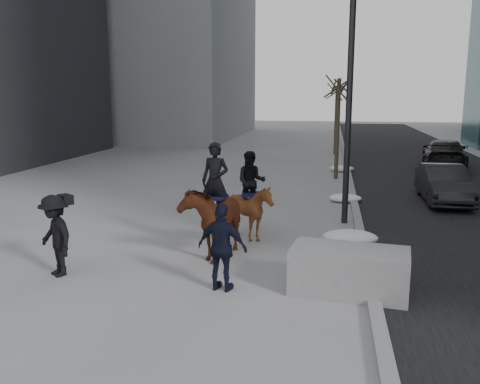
% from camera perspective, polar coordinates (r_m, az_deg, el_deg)
% --- Properties ---
extents(ground, '(120.00, 120.00, 0.00)m').
position_cam_1_polar(ground, '(11.50, -1.06, -8.50)').
color(ground, gray).
rests_on(ground, ground).
extents(road, '(8.00, 90.00, 0.01)m').
position_cam_1_polar(road, '(21.54, 23.06, -0.08)').
color(road, black).
rests_on(road, ground).
extents(curb, '(0.25, 90.00, 0.12)m').
position_cam_1_polar(curb, '(20.99, 12.38, 0.43)').
color(curb, gray).
rests_on(curb, ground).
extents(planter, '(2.37, 1.41, 0.89)m').
position_cam_1_polar(planter, '(10.22, 12.15, -8.65)').
color(planter, gray).
rests_on(planter, ground).
extents(car_near, '(1.41, 4.03, 1.33)m').
position_cam_1_polar(car_near, '(19.45, 21.91, 0.85)').
color(car_near, black).
rests_on(car_near, ground).
extents(car_far, '(2.90, 5.43, 1.50)m').
position_cam_1_polar(car_far, '(28.21, 21.94, 3.99)').
color(car_far, black).
rests_on(car_far, ground).
extents(tree_near, '(1.20, 1.20, 4.97)m').
position_cam_1_polar(tree_near, '(23.25, 10.91, 7.53)').
color(tree_near, '#342B1E').
rests_on(tree_near, ground).
extents(tree_far, '(1.20, 1.20, 4.75)m').
position_cam_1_polar(tree_far, '(32.61, 10.74, 8.32)').
color(tree_far, '#3B2A23').
rests_on(tree_far, ground).
extents(mounted_left, '(1.32, 2.23, 2.70)m').
position_cam_1_polar(mounted_left, '(12.17, -2.91, -2.46)').
color(mounted_left, '#49200E').
rests_on(mounted_left, ground).
extents(mounted_right, '(1.40, 1.53, 2.35)m').
position_cam_1_polar(mounted_right, '(13.39, 1.18, -1.46)').
color(mounted_right, '#4E280F').
rests_on(mounted_right, ground).
extents(feeder, '(1.10, 0.96, 1.75)m').
position_cam_1_polar(feeder, '(10.00, -1.99, -6.25)').
color(feeder, black).
rests_on(feeder, ground).
extents(camera_crew, '(1.30, 1.20, 1.75)m').
position_cam_1_polar(camera_crew, '(11.47, -20.03, -4.60)').
color(camera_crew, black).
rests_on(camera_crew, ground).
extents(lamppost, '(0.25, 1.46, 9.09)m').
position_cam_1_polar(lamppost, '(15.31, 12.36, 15.12)').
color(lamppost, black).
rests_on(lamppost, ground).
extents(snow_piles, '(1.41, 16.41, 0.36)m').
position_cam_1_polar(snow_piles, '(16.37, 11.93, -2.18)').
color(snow_piles, white).
rests_on(snow_piles, ground).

